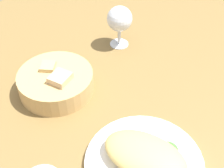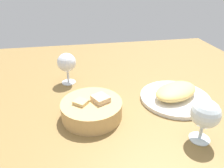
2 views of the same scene
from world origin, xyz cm
name	(u,v)px [view 1 (image 1 of 2)]	position (x,y,z in cm)	size (l,w,h in cm)	color
ground_plane	(112,109)	(0.00, 0.00, -1.00)	(140.00, 140.00, 2.00)	olive
plate	(144,163)	(-17.75, 3.87, 0.70)	(25.32, 25.32, 1.40)	white
omelette	(145,155)	(-17.75, 3.87, 3.60)	(18.03, 10.92, 4.40)	#DFBC68
lettuce_garnish	(168,148)	(-18.40, -2.23, 1.97)	(4.53, 4.53, 1.14)	#468E36
bread_basket	(56,82)	(13.34, 8.61, 2.92)	(19.62, 19.62, 7.28)	tan
wine_glass_near	(120,20)	(20.90, -17.06, 8.84)	(7.68, 7.68, 13.13)	silver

